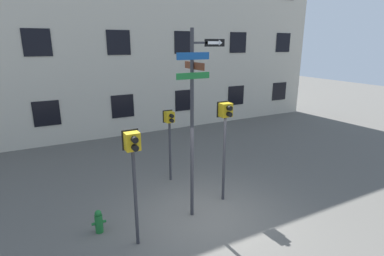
{
  "coord_description": "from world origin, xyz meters",
  "views": [
    {
      "loc": [
        -3.7,
        -6.04,
        4.55
      ],
      "look_at": [
        -0.33,
        0.4,
        2.48
      ],
      "focal_mm": 28.0,
      "sensor_mm": 36.0,
      "label": 1
    }
  ],
  "objects_px": {
    "pedestrian_signal_right": "(225,125)",
    "pedestrian_signal_across": "(170,127)",
    "fire_hydrant": "(99,222)",
    "pedestrian_signal_left": "(133,158)",
    "street_sign_pole": "(194,110)"
  },
  "relations": [
    {
      "from": "pedestrian_signal_right",
      "to": "pedestrian_signal_across",
      "type": "relative_size",
      "value": 1.23
    },
    {
      "from": "fire_hydrant",
      "to": "pedestrian_signal_across",
      "type": "bearing_deg",
      "value": 34.51
    },
    {
      "from": "pedestrian_signal_left",
      "to": "fire_hydrant",
      "type": "relative_size",
      "value": 4.53
    },
    {
      "from": "fire_hydrant",
      "to": "pedestrian_signal_right",
      "type": "bearing_deg",
      "value": -0.92
    },
    {
      "from": "pedestrian_signal_left",
      "to": "pedestrian_signal_across",
      "type": "bearing_deg",
      "value": 53.51
    },
    {
      "from": "street_sign_pole",
      "to": "pedestrian_signal_left",
      "type": "relative_size",
      "value": 1.77
    },
    {
      "from": "pedestrian_signal_left",
      "to": "fire_hydrant",
      "type": "bearing_deg",
      "value": 129.37
    },
    {
      "from": "pedestrian_signal_right",
      "to": "fire_hydrant",
      "type": "bearing_deg",
      "value": 179.08
    },
    {
      "from": "street_sign_pole",
      "to": "fire_hydrant",
      "type": "bearing_deg",
      "value": 171.42
    },
    {
      "from": "street_sign_pole",
      "to": "pedestrian_signal_left",
      "type": "distance_m",
      "value": 1.99
    },
    {
      "from": "pedestrian_signal_right",
      "to": "fire_hydrant",
      "type": "distance_m",
      "value": 4.16
    },
    {
      "from": "pedestrian_signal_right",
      "to": "street_sign_pole",
      "type": "bearing_deg",
      "value": -164.65
    },
    {
      "from": "pedestrian_signal_right",
      "to": "pedestrian_signal_across",
      "type": "distance_m",
      "value": 2.19
    },
    {
      "from": "street_sign_pole",
      "to": "pedestrian_signal_across",
      "type": "relative_size",
      "value": 2.01
    },
    {
      "from": "pedestrian_signal_left",
      "to": "pedestrian_signal_across",
      "type": "xyz_separation_m",
      "value": [
        2.05,
        2.77,
        -0.28
      ]
    }
  ]
}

